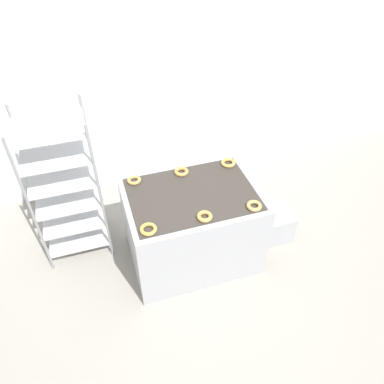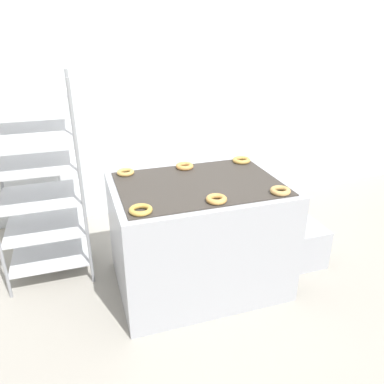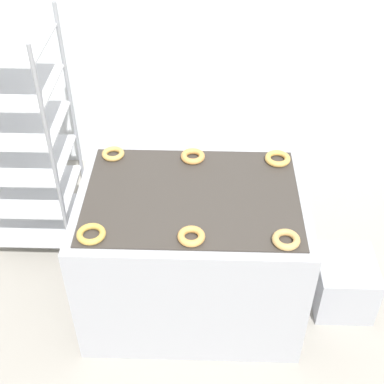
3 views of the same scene
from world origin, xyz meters
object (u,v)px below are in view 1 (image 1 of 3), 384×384
at_px(donut_near_right, 254,206).
at_px(donut_far_left, 134,180).
at_px(baking_rack_cart, 65,186).
at_px(fryer_machine, 192,226).
at_px(glaze_bin, 273,223).
at_px(donut_far_center, 181,172).
at_px(donut_near_center, 205,216).
at_px(donut_near_left, 148,229).
at_px(donut_far_right, 228,163).

relative_size(donut_near_right, donut_far_left, 1.05).
xyz_separation_m(baking_rack_cart, donut_near_right, (1.54, -0.85, 0.06)).
relative_size(fryer_machine, glaze_bin, 3.23).
relative_size(fryer_machine, donut_far_center, 8.87).
relative_size(fryer_machine, baking_rack_cart, 0.78).
distance_m(baking_rack_cart, donut_near_right, 1.76).
xyz_separation_m(donut_near_center, donut_far_center, (-0.01, 0.64, -0.00)).
xyz_separation_m(fryer_machine, donut_far_left, (-0.46, 0.33, 0.44)).
height_order(glaze_bin, donut_near_left, donut_near_left).
bearing_deg(donut_far_right, donut_near_center, -126.35).
distance_m(fryer_machine, donut_far_right, 0.72).
xyz_separation_m(donut_near_center, donut_far_right, (0.47, 0.64, -0.00)).
bearing_deg(glaze_bin, baking_rack_cart, 165.55).
xyz_separation_m(donut_near_right, donut_far_right, (0.02, 0.65, -0.00)).
height_order(donut_near_center, donut_far_left, donut_near_center).
xyz_separation_m(glaze_bin, donut_far_left, (-1.37, 0.33, 0.69)).
distance_m(donut_near_left, donut_near_center, 0.48).
relative_size(donut_near_center, donut_far_center, 0.97).
bearing_deg(donut_far_right, glaze_bin, -35.55).
bearing_deg(baking_rack_cart, donut_far_right, -7.43).
distance_m(donut_near_left, donut_far_right, 1.14).
bearing_deg(donut_far_center, donut_near_center, -88.98).
bearing_deg(baking_rack_cart, donut_near_right, -28.81).
bearing_deg(donut_near_right, donut_far_left, 144.11).
bearing_deg(fryer_machine, donut_far_left, 144.37).
xyz_separation_m(donut_near_left, donut_far_left, (0.01, 0.65, -0.00)).
relative_size(baking_rack_cart, donut_near_left, 11.01).
height_order(glaze_bin, donut_near_center, donut_near_center).
distance_m(baking_rack_cart, donut_near_center, 1.38).
bearing_deg(fryer_machine, donut_far_right, 33.35).
xyz_separation_m(fryer_machine, donut_far_right, (0.47, 0.31, 0.44)).
bearing_deg(donut_near_right, donut_far_right, 88.27).
height_order(donut_far_left, donut_far_right, donut_far_right).
bearing_deg(donut_far_center, fryer_machine, -89.03).
distance_m(donut_near_right, donut_far_center, 0.80).
xyz_separation_m(donut_far_center, donut_far_right, (0.48, -0.01, -0.00)).
distance_m(donut_near_left, donut_far_left, 0.65).
bearing_deg(baking_rack_cart, donut_far_left, -16.45).
height_order(donut_far_left, donut_far_center, donut_far_center).
xyz_separation_m(fryer_machine, donut_near_center, (0.01, -0.32, 0.44)).
relative_size(baking_rack_cart, donut_far_right, 10.79).
height_order(baking_rack_cart, donut_far_left, baking_rack_cart).
height_order(fryer_machine, donut_near_right, donut_near_right).
height_order(donut_far_center, donut_far_right, donut_far_center).
bearing_deg(baking_rack_cart, donut_near_center, -37.53).
height_order(donut_near_left, donut_far_center, donut_far_center).
xyz_separation_m(donut_far_left, donut_far_center, (0.46, -0.01, 0.00)).
bearing_deg(fryer_machine, baking_rack_cart, 154.62).
bearing_deg(donut_near_center, glaze_bin, 19.78).
xyz_separation_m(glaze_bin, donut_near_left, (-1.38, -0.32, 0.69)).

